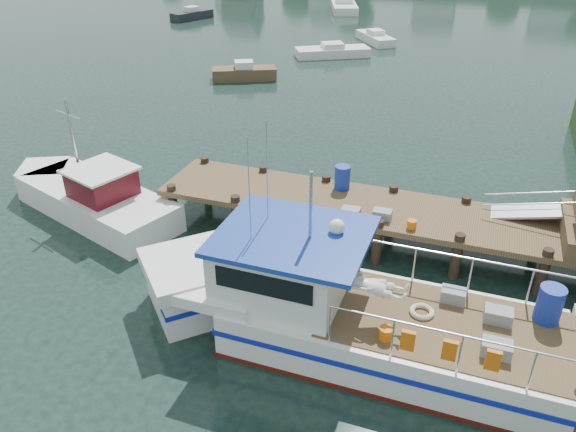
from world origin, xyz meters
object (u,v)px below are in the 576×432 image
(moored_rowboat, at_px, (244,73))
(moored_b, at_px, (375,38))
(dock, at_px, (535,207))
(lobster_boat, at_px, (338,309))
(work_boat, at_px, (91,196))
(moored_a, at_px, (332,51))
(moored_d, at_px, (344,6))
(moored_e, at_px, (192,14))

(moored_rowboat, bearing_deg, moored_b, 70.65)
(dock, bearing_deg, lobster_boat, -131.50)
(dock, xyz_separation_m, lobster_boat, (-4.73, -5.35, -1.18))
(work_boat, bearing_deg, moored_b, 101.81)
(lobster_boat, xyz_separation_m, moored_rowboat, (-12.53, 22.48, -0.61))
(moored_a, bearing_deg, dock, -71.80)
(dock, height_order, moored_rowboat, dock)
(dock, bearing_deg, work_boat, -174.16)
(moored_a, relative_size, moored_b, 1.22)
(dock, distance_m, moored_d, 48.66)
(moored_b, bearing_deg, work_boat, -78.44)
(moored_a, bearing_deg, moored_e, 140.09)
(moored_a, xyz_separation_m, moored_b, (2.07, 5.86, 0.01))
(moored_rowboat, height_order, moored_a, moored_rowboat)
(work_boat, bearing_deg, moored_a, 104.67)
(moored_a, xyz_separation_m, moored_e, (-17.37, 10.02, 0.07))
(moored_rowboat, xyz_separation_m, moored_e, (-13.57, 18.05, -0.00))
(dock, xyz_separation_m, work_boat, (-15.40, -1.58, -1.55))
(moored_b, bearing_deg, lobster_boat, -61.06)
(moored_rowboat, distance_m, moored_d, 28.11)
(lobster_boat, relative_size, moored_b, 2.59)
(moored_b, bearing_deg, moored_d, 133.01)
(moored_rowboat, distance_m, moored_b, 15.09)
(lobster_boat, bearing_deg, moored_rowboat, 119.35)
(lobster_boat, bearing_deg, moored_d, 104.73)
(moored_d, bearing_deg, moored_rowboat, -77.81)
(dock, distance_m, moored_e, 46.82)
(moored_a, bearing_deg, work_boat, -104.09)
(work_boat, height_order, moored_a, work_boat)
(lobster_boat, relative_size, moored_rowboat, 2.80)
(moored_b, height_order, moored_e, moored_e)
(dock, relative_size, work_boat, 2.01)
(lobster_boat, height_order, moored_b, lobster_boat)
(lobster_boat, relative_size, moored_e, 2.66)
(lobster_boat, relative_size, work_boat, 1.49)
(dock, distance_m, work_boat, 15.56)
(moored_b, relative_size, moored_d, 0.61)
(dock, bearing_deg, moored_e, 131.23)
(lobster_boat, xyz_separation_m, moored_a, (-8.72, 30.52, -0.68))
(moored_e, bearing_deg, dock, -35.70)
(moored_d, bearing_deg, lobster_boat, -64.45)
(work_boat, bearing_deg, moored_e, 131.60)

